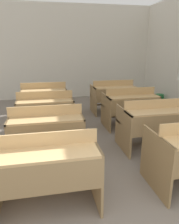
{
  "coord_description": "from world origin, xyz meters",
  "views": [
    {
      "loc": [
        -0.77,
        -0.42,
        1.72
      ],
      "look_at": [
        -0.13,
        2.68,
        0.78
      ],
      "focal_mm": 35.0,
      "sensor_mm": 36.0,
      "label": 1
    }
  ],
  "objects_px": {
    "wastepaper_bin": "(159,99)",
    "bench_third_right": "(130,106)",
    "bench_back_left": "(44,98)",
    "bench_back_right": "(113,95)",
    "bench_front_left": "(47,167)",
    "bench_second_left": "(47,131)",
    "bench_third_left": "(46,111)",
    "bench_second_right": "(154,122)"
  },
  "relations": [
    {
      "from": "bench_third_right",
      "to": "bench_back_right",
      "type": "bearing_deg",
      "value": 91.5
    },
    {
      "from": "bench_front_left",
      "to": "bench_second_left",
      "type": "height_order",
      "value": "same"
    },
    {
      "from": "bench_third_left",
      "to": "wastepaper_bin",
      "type": "xyz_separation_m",
      "value": [
        3.5,
        1.71,
        -0.32
      ]
    },
    {
      "from": "bench_second_right",
      "to": "bench_back_left",
      "type": "height_order",
      "value": "same"
    },
    {
      "from": "bench_second_right",
      "to": "bench_back_left",
      "type": "distance_m",
      "value": 2.9
    },
    {
      "from": "bench_second_right",
      "to": "bench_back_right",
      "type": "distance_m",
      "value": 2.25
    },
    {
      "from": "bench_second_right",
      "to": "bench_third_right",
      "type": "xyz_separation_m",
      "value": [
        0.01,
        1.12,
        0.0
      ]
    },
    {
      "from": "bench_second_left",
      "to": "bench_back_right",
      "type": "xyz_separation_m",
      "value": [
        1.79,
        2.28,
        0.0
      ]
    },
    {
      "from": "bench_front_left",
      "to": "bench_third_left",
      "type": "bearing_deg",
      "value": 89.55
    },
    {
      "from": "bench_third_right",
      "to": "bench_back_left",
      "type": "relative_size",
      "value": 1.0
    },
    {
      "from": "bench_third_left",
      "to": "bench_back_left",
      "type": "distance_m",
      "value": 1.15
    },
    {
      "from": "wastepaper_bin",
      "to": "bench_third_right",
      "type": "bearing_deg",
      "value": -134.57
    },
    {
      "from": "bench_second_right",
      "to": "bench_back_left",
      "type": "xyz_separation_m",
      "value": [
        -1.84,
        2.25,
        0.0
      ]
    },
    {
      "from": "bench_second_left",
      "to": "bench_back_left",
      "type": "bearing_deg",
      "value": 90.61
    },
    {
      "from": "bench_back_right",
      "to": "bench_back_left",
      "type": "bearing_deg",
      "value": -179.98
    },
    {
      "from": "bench_second_right",
      "to": "bench_back_right",
      "type": "bearing_deg",
      "value": 90.51
    },
    {
      "from": "bench_front_left",
      "to": "bench_second_left",
      "type": "bearing_deg",
      "value": 89.03
    },
    {
      "from": "bench_back_left",
      "to": "wastepaper_bin",
      "type": "bearing_deg",
      "value": 9.15
    },
    {
      "from": "bench_third_left",
      "to": "bench_third_right",
      "type": "xyz_separation_m",
      "value": [
        1.83,
        0.02,
        0.0
      ]
    },
    {
      "from": "bench_front_left",
      "to": "bench_third_left",
      "type": "xyz_separation_m",
      "value": [
        0.02,
        2.22,
        0.0
      ]
    },
    {
      "from": "bench_front_left",
      "to": "bench_second_right",
      "type": "distance_m",
      "value": 2.15
    },
    {
      "from": "bench_second_left",
      "to": "bench_second_right",
      "type": "height_order",
      "value": "same"
    },
    {
      "from": "bench_second_left",
      "to": "bench_second_right",
      "type": "xyz_separation_m",
      "value": [
        1.82,
        0.03,
        0.0
      ]
    },
    {
      "from": "wastepaper_bin",
      "to": "bench_second_left",
      "type": "bearing_deg",
      "value": -140.85
    },
    {
      "from": "bench_second_left",
      "to": "bench_third_right",
      "type": "xyz_separation_m",
      "value": [
        1.82,
        1.15,
        0.0
      ]
    },
    {
      "from": "bench_second_left",
      "to": "bench_back_right",
      "type": "relative_size",
      "value": 1.0
    },
    {
      "from": "bench_back_right",
      "to": "wastepaper_bin",
      "type": "distance_m",
      "value": 1.82
    },
    {
      "from": "bench_second_right",
      "to": "bench_back_right",
      "type": "height_order",
      "value": "same"
    },
    {
      "from": "bench_back_right",
      "to": "bench_front_left",
      "type": "bearing_deg",
      "value": -118.31
    },
    {
      "from": "bench_third_right",
      "to": "wastepaper_bin",
      "type": "height_order",
      "value": "bench_third_right"
    },
    {
      "from": "bench_third_left",
      "to": "bench_back_right",
      "type": "bearing_deg",
      "value": 32.53
    },
    {
      "from": "bench_third_left",
      "to": "bench_back_right",
      "type": "height_order",
      "value": "same"
    },
    {
      "from": "bench_third_left",
      "to": "bench_back_right",
      "type": "xyz_separation_m",
      "value": [
        1.8,
        1.15,
        0.0
      ]
    },
    {
      "from": "bench_third_left",
      "to": "bench_back_left",
      "type": "bearing_deg",
      "value": 91.16
    },
    {
      "from": "bench_back_left",
      "to": "bench_back_right",
      "type": "distance_m",
      "value": 1.82
    },
    {
      "from": "bench_second_left",
      "to": "bench_third_right",
      "type": "height_order",
      "value": "same"
    },
    {
      "from": "bench_third_left",
      "to": "bench_back_right",
      "type": "distance_m",
      "value": 2.13
    },
    {
      "from": "bench_second_right",
      "to": "bench_front_left",
      "type": "bearing_deg",
      "value": -148.6
    },
    {
      "from": "bench_second_left",
      "to": "wastepaper_bin",
      "type": "bearing_deg",
      "value": 39.15
    },
    {
      "from": "bench_second_left",
      "to": "bench_third_left",
      "type": "xyz_separation_m",
      "value": [
        -0.0,
        1.13,
        0.0
      ]
    },
    {
      "from": "bench_front_left",
      "to": "bench_back_right",
      "type": "distance_m",
      "value": 3.82
    },
    {
      "from": "bench_third_right",
      "to": "bench_back_right",
      "type": "distance_m",
      "value": 1.13
    }
  ]
}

